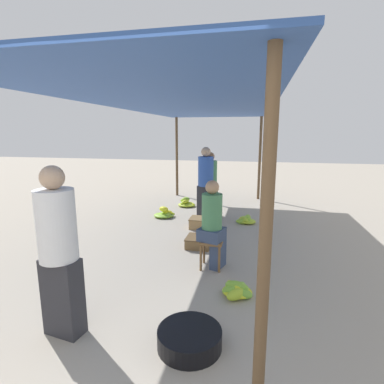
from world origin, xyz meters
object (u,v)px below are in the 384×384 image
object	(u,v)px
stool	(211,245)
banana_pile_right_1	(246,220)
banana_pile_right_0	(237,290)
shopper_walking_mid	(210,183)
banana_pile_left_0	(165,214)
vendor_foreground	(59,250)
crate_mid	(199,242)
banana_pile_left_1	(187,203)
shopper_walking_far	(206,182)
crate_near	(200,223)
basin_black	(190,338)
vendor_seated	(213,223)

from	to	relation	value
stool	banana_pile_right_1	distance (m)	2.45
banana_pile_right_0	shopper_walking_mid	bearing A→B (deg)	104.24
banana_pile_left_0	stool	bearing A→B (deg)	-58.75
vendor_foreground	crate_mid	world-z (taller)	vendor_foreground
banana_pile_left_1	shopper_walking_mid	distance (m)	1.29
stool	banana_pile_right_1	size ratio (longest dim) A/B	1.00
banana_pile_right_0	banana_pile_right_1	bearing A→B (deg)	90.46
stool	banana_pile_left_1	world-z (taller)	stool
banana_pile_right_1	shopper_walking_far	xyz separation A→B (m)	(-0.96, 0.23, 0.80)
banana_pile_left_1	shopper_walking_far	size ratio (longest dim) A/B	0.30
crate_near	shopper_walking_mid	size ratio (longest dim) A/B	0.27
vendor_foreground	shopper_walking_mid	distance (m)	4.77
banana_pile_right_1	shopper_walking_mid	distance (m)	1.26
banana_pile_right_1	vendor_foreground	bearing A→B (deg)	-111.26
vendor_foreground	banana_pile_right_0	world-z (taller)	vendor_foreground
basin_black	banana_pile_right_0	distance (m)	1.08
banana_pile_left_1	banana_pile_right_1	xyz separation A→B (m)	(1.66, -1.25, -0.01)
banana_pile_left_1	banana_pile_left_0	bearing A→B (deg)	-102.34
stool	crate_near	xyz separation A→B (m)	(-0.54, 1.87, -0.24)
vendor_seated	basin_black	xyz separation A→B (m)	(0.04, -1.75, -0.61)
vendor_seated	crate_near	world-z (taller)	vendor_seated
crate_near	banana_pile_left_0	bearing A→B (deg)	147.52
vendor_foreground	shopper_walking_mid	xyz separation A→B (m)	(0.74, 4.71, -0.09)
vendor_foreground	crate_mid	size ratio (longest dim) A/B	3.89
banana_pile_right_1	shopper_walking_mid	bearing A→B (deg)	150.80
banana_pile_right_0	shopper_walking_mid	world-z (taller)	shopper_walking_mid
banana_pile_left_0	shopper_walking_mid	size ratio (longest dim) A/B	0.33
vendor_seated	banana_pile_right_1	size ratio (longest dim) A/B	3.04
banana_pile_right_0	banana_pile_left_1	bearing A→B (deg)	111.10
shopper_walking_mid	banana_pile_right_1	bearing A→B (deg)	-29.20
stool	banana_pile_left_1	size ratio (longest dim) A/B	0.87
crate_mid	shopper_walking_far	world-z (taller)	shopper_walking_far
basin_black	banana_pile_left_1	world-z (taller)	banana_pile_left_1
vendor_seated	crate_near	xyz separation A→B (m)	(-0.56, 1.86, -0.59)
vendor_seated	banana_pile_right_1	xyz separation A→B (m)	(0.39, 2.39, -0.63)
vendor_seated	basin_black	size ratio (longest dim) A/B	2.17
vendor_foreground	stool	size ratio (longest dim) A/B	3.90
basin_black	shopper_walking_mid	xyz separation A→B (m)	(-0.54, 4.64, 0.72)
vendor_foreground	stool	xyz separation A→B (m)	(1.22, 1.81, -0.54)
vendor_seated	shopper_walking_mid	world-z (taller)	shopper_walking_mid
stool	crate_mid	bearing A→B (deg)	113.87
banana_pile_right_0	banana_pile_right_1	world-z (taller)	banana_pile_right_1
banana_pile_left_0	banana_pile_right_1	xyz separation A→B (m)	(1.92, -0.08, -0.00)
vendor_seated	banana_pile_right_0	distance (m)	1.06
vendor_seated	crate_near	bearing A→B (deg)	106.65
stool	banana_pile_left_1	xyz separation A→B (m)	(-1.25, 3.65, -0.27)
basin_black	banana_pile_left_1	xyz separation A→B (m)	(-1.31, 5.39, -0.00)
stool	basin_black	size ratio (longest dim) A/B	0.71
stool	basin_black	world-z (taller)	stool
banana_pile_right_1	banana_pile_left_1	bearing A→B (deg)	143.10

